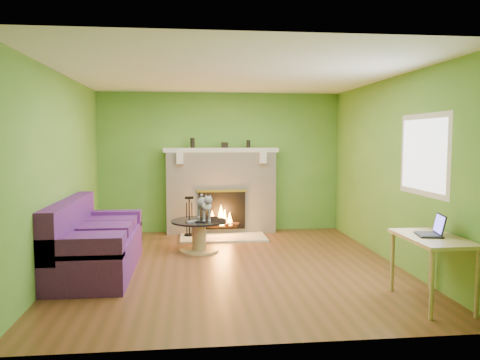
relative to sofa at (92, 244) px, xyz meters
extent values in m
plane|color=brown|center=(1.86, 0.09, -0.37)|extent=(5.00, 5.00, 0.00)
plane|color=white|center=(1.86, 0.09, 2.23)|extent=(5.00, 5.00, 0.00)
plane|color=#4B842B|center=(1.86, 2.59, 0.93)|extent=(5.00, 0.00, 5.00)
plane|color=#4B842B|center=(1.86, -2.41, 0.93)|extent=(5.00, 0.00, 5.00)
plane|color=#4B842B|center=(-0.39, 0.09, 0.93)|extent=(0.00, 5.00, 5.00)
plane|color=#4B842B|center=(4.11, 0.09, 0.93)|extent=(0.00, 5.00, 5.00)
plane|color=silver|center=(4.10, -0.81, 1.18)|extent=(0.00, 1.20, 1.20)
plane|color=white|center=(4.09, -0.81, 1.18)|extent=(0.00, 1.06, 1.06)
cube|color=beige|center=(1.86, 2.41, 0.38)|extent=(2.00, 0.35, 1.50)
cube|color=black|center=(1.86, 2.22, 0.07)|extent=(0.85, 0.03, 0.68)
cube|color=gold|center=(1.86, 2.22, 0.43)|extent=(0.91, 0.02, 0.04)
cylinder|color=black|center=(1.86, 2.19, -0.21)|extent=(0.55, 0.07, 0.07)
cube|color=beige|center=(1.86, 2.38, 1.17)|extent=(2.10, 0.28, 0.08)
cube|color=beige|center=(1.11, 2.20, 1.03)|extent=(0.12, 0.10, 0.20)
cube|color=beige|center=(2.61, 2.20, 1.03)|extent=(0.12, 0.10, 0.20)
cube|color=beige|center=(1.86, 1.89, -0.35)|extent=(1.50, 0.75, 0.03)
cube|color=beige|center=(1.86, 2.38, 1.17)|extent=(2.10, 0.28, 0.08)
cube|color=#431757|center=(0.06, -0.01, -0.13)|extent=(0.96, 2.12, 0.48)
cube|color=#431757|center=(-0.29, -0.01, 0.28)|extent=(0.22, 2.12, 0.60)
cube|color=#431757|center=(0.06, -0.96, 0.18)|extent=(0.96, 0.22, 0.24)
cube|color=#431757|center=(0.06, 0.94, 0.18)|extent=(0.96, 0.22, 0.24)
cube|color=#431757|center=(0.11, -0.61, 0.18)|extent=(0.76, 0.56, 0.13)
cube|color=#431757|center=(0.11, 0.10, 0.18)|extent=(0.76, 0.56, 0.13)
cube|color=#431757|center=(0.11, 0.70, 0.18)|extent=(0.76, 0.56, 0.13)
cylinder|color=tan|center=(1.41, 0.98, -0.35)|extent=(0.60, 0.60, 0.03)
cylinder|color=tan|center=(1.41, 0.98, -0.13)|extent=(0.22, 0.22, 0.42)
cylinder|color=black|center=(1.41, 0.98, 0.11)|extent=(0.86, 0.86, 0.03)
cube|color=tan|center=(3.81, -1.61, 0.33)|extent=(0.56, 0.97, 0.04)
cylinder|color=tan|center=(3.57, -2.05, -0.03)|extent=(0.04, 0.04, 0.68)
cylinder|color=tan|center=(4.04, -2.05, -0.03)|extent=(0.04, 0.04, 0.68)
cylinder|color=tan|center=(3.57, -1.17, -0.03)|extent=(0.04, 0.04, 0.68)
cylinder|color=tan|center=(4.04, -1.17, -0.03)|extent=(0.04, 0.04, 0.68)
cube|color=#969699|center=(1.31, 0.86, 0.13)|extent=(0.17, 0.12, 0.02)
cube|color=black|center=(1.43, 0.80, 0.13)|extent=(0.16, 0.10, 0.02)
cylinder|color=black|center=(1.33, 2.41, 1.30)|extent=(0.08, 0.08, 0.18)
cylinder|color=black|center=(2.37, 2.41, 1.28)|extent=(0.07, 0.07, 0.14)
cube|color=black|center=(1.93, 2.41, 1.26)|extent=(0.12, 0.08, 0.10)
camera|label=1|loc=(1.27, -6.19, 1.37)|focal=35.00mm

